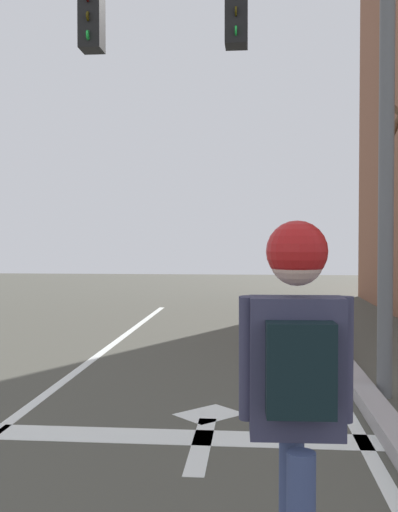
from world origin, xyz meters
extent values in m
cube|color=silver|center=(2.73, 6.00, 0.00)|extent=(0.12, 20.00, 0.01)
cube|color=silver|center=(1.24, 6.36, 0.00)|extent=(3.29, 0.40, 0.01)
cube|color=silver|center=(1.40, 6.20, 0.00)|extent=(0.16, 1.40, 0.01)
cube|color=silver|center=(1.40, 7.05, 0.00)|extent=(0.71, 0.71, 0.01)
cube|color=#373752|center=(2.00, 3.75, 1.17)|extent=(0.38, 0.19, 0.56)
cylinder|color=#373752|center=(1.80, 3.77, 1.19)|extent=(0.07, 0.10, 0.52)
cylinder|color=#373752|center=(2.19, 3.78, 1.19)|extent=(0.07, 0.07, 0.51)
sphere|color=beige|center=(2.00, 3.75, 1.60)|extent=(0.22, 0.22, 0.22)
sphere|color=#B51718|center=(2.00, 3.75, 1.63)|extent=(0.25, 0.25, 0.25)
cube|color=black|center=(2.00, 3.61, 1.19)|extent=(0.26, 0.15, 0.36)
cylinder|color=slate|center=(3.21, 7.86, 2.42)|extent=(0.16, 0.16, 4.85)
cube|color=black|center=(1.63, 7.86, 4.06)|extent=(0.24, 0.28, 0.64)
cylinder|color=#3C3106|center=(1.63, 7.71, 4.06)|extent=(0.02, 0.10, 0.10)
cylinder|color=green|center=(1.63, 7.71, 3.86)|extent=(0.02, 0.10, 0.10)
cube|color=black|center=(0.05, 7.86, 4.06)|extent=(0.24, 0.28, 0.64)
cylinder|color=#3C3106|center=(0.05, 7.71, 4.06)|extent=(0.02, 0.10, 0.10)
cylinder|color=green|center=(0.05, 7.71, 3.86)|extent=(0.02, 0.10, 0.10)
camera|label=1|loc=(1.82, 1.29, 1.68)|focal=42.61mm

